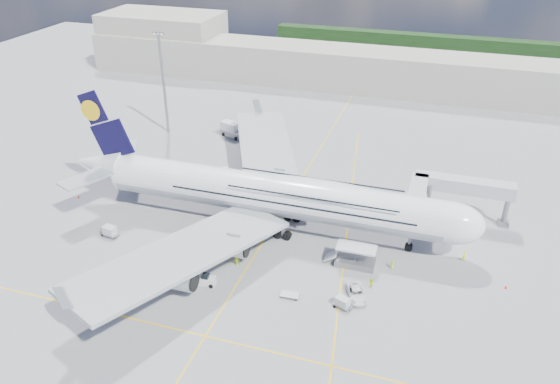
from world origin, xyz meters
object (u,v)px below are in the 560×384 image
(catering_truck_inner, at_px, (219,179))
(baggage_tug, at_px, (206,280))
(airliner, at_px, (273,194))
(cone_nose, at_px, (506,287))
(crew_nose, at_px, (464,256))
(crew_loader, at_px, (371,284))
(dolly_back, at_px, (110,231))
(cone_wing_right_inner, at_px, (187,233))
(service_van, at_px, (356,293))
(dolly_row_b, at_px, (212,246))
(cone_wing_left_inner, at_px, (276,194))
(dolly_nose_far, at_px, (343,302))
(cargo_loader, at_px, (355,259))
(catering_truck_outer, at_px, (233,130))
(cone_tail, at_px, (79,197))
(dolly_row_a, at_px, (199,240))
(cone_wing_left_outer, at_px, (266,164))
(dolly_nose_near, at_px, (290,295))
(light_mast, at_px, (163,82))
(crew_wing, at_px, (178,276))
(crew_van, at_px, (392,264))
(jet_bridge, at_px, (446,191))
(crew_tug, at_px, (237,261))
(dolly_row_c, at_px, (181,238))
(cone_wing_right_outer, at_px, (127,275))

(catering_truck_inner, bearing_deg, baggage_tug, -93.02)
(airliner, height_order, cone_nose, airliner)
(crew_nose, bearing_deg, crew_loader, -171.06)
(dolly_back, xyz_separation_m, cone_wing_right_inner, (12.98, 4.69, -0.75))
(service_van, bearing_deg, dolly_row_b, 148.67)
(cone_wing_left_inner, bearing_deg, dolly_nose_far, -55.67)
(baggage_tug, xyz_separation_m, cone_wing_left_inner, (1.52, 30.99, -0.59))
(cargo_loader, xyz_separation_m, catering_truck_outer, (-39.53, 43.87, 0.56))
(dolly_row_b, distance_m, service_van, 26.61)
(cone_tail, bearing_deg, dolly_row_a, -14.47)
(crew_nose, relative_size, cone_wing_left_inner, 3.67)
(cone_wing_left_outer, bearing_deg, dolly_row_a, -91.59)
(dolly_nose_near, bearing_deg, airliner, 111.12)
(dolly_nose_far, distance_m, catering_truck_inner, 43.90)
(light_mast, relative_size, cone_wing_left_inner, 48.73)
(light_mast, distance_m, service_van, 78.28)
(service_van, distance_m, crew_loader, 3.33)
(dolly_back, relative_size, dolly_nose_near, 1.09)
(crew_wing, height_order, crew_van, crew_wing)
(baggage_tug, relative_size, cone_wing_left_inner, 6.14)
(cone_nose, xyz_separation_m, cone_wing_left_outer, (-50.21, 30.10, -0.02))
(catering_truck_inner, height_order, crew_van, catering_truck_inner)
(dolly_nose_far, bearing_deg, service_van, 82.95)
(baggage_tug, height_order, cone_wing_left_inner, baggage_tug)
(service_van, bearing_deg, crew_van, 43.52)
(cone_wing_left_inner, xyz_separation_m, cone_tail, (-37.90, -13.34, 0.03))
(crew_wing, bearing_deg, baggage_tug, -55.58)
(airliner, xyz_separation_m, crew_loader, (20.26, -12.53, -5.87))
(cone_nose, bearing_deg, jet_bridge, 123.03)
(jet_bridge, relative_size, crew_tug, 9.86)
(baggage_tug, height_order, catering_truck_inner, catering_truck_inner)
(dolly_row_c, xyz_separation_m, dolly_back, (-13.29, -1.84, 0.09))
(dolly_row_c, height_order, crew_van, dolly_row_c)
(cargo_loader, distance_m, catering_truck_outer, 59.05)
(airliner, height_order, cone_wing_right_inner, airliner)
(crew_nose, xyz_separation_m, cone_tail, (-75.28, -1.37, -0.68))
(crew_van, bearing_deg, cone_tail, 59.50)
(dolly_nose_far, xyz_separation_m, crew_loader, (3.39, 5.59, 0.06))
(dolly_nose_near, height_order, cone_wing_right_outer, cone_wing_right_outer)
(light_mast, height_order, cone_wing_right_outer, light_mast)
(dolly_row_b, xyz_separation_m, crew_nose, (41.78, 10.28, -0.02))
(catering_truck_outer, bearing_deg, cone_tail, -95.08)
(light_mast, relative_size, cone_wing_left_outer, 46.07)
(jet_bridge, distance_m, crew_van, 19.33)
(baggage_tug, bearing_deg, cone_nose, 9.76)
(catering_truck_outer, height_order, cone_tail, catering_truck_outer)
(crew_tug, bearing_deg, cone_wing_right_outer, -160.85)
(crew_loader, bearing_deg, dolly_nose_near, -133.97)
(dolly_back, distance_m, service_van, 45.86)
(cone_tail, bearing_deg, baggage_tug, -25.88)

